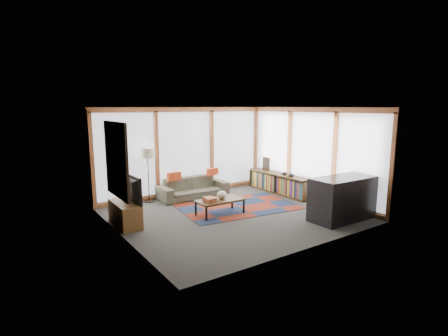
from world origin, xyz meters
TOP-DOWN VIEW (x-y plane):
  - ground at (0.00, 0.00)m, footprint 5.50×5.50m
  - room_envelope at (0.49, 0.56)m, footprint 5.52×5.02m
  - rug at (0.49, 0.47)m, footprint 3.24×2.30m
  - sofa at (-0.03, 1.95)m, footprint 2.04×0.83m
  - pillow_left at (-0.64, 1.93)m, footprint 0.42×0.17m
  - pillow_right at (0.64, 1.95)m, footprint 0.40×0.18m
  - floor_lamp at (-1.27, 2.24)m, footprint 0.38×0.38m
  - coffee_table at (-0.29, 0.15)m, footprint 1.16×0.59m
  - book_stack at (-0.60, 0.13)m, footprint 0.24×0.30m
  - vase at (-0.23, 0.16)m, footprint 0.25×0.25m
  - bookshelf at (2.43, 0.97)m, footprint 0.44×2.40m
  - bowl_a at (2.41, 0.45)m, footprint 0.23×0.23m
  - bowl_b at (2.45, 0.78)m, footprint 0.18×0.18m
  - shelf_picture at (2.56, 1.74)m, footprint 0.04×0.31m
  - tv_console at (-2.47, 0.67)m, footprint 0.44×1.06m
  - television at (-2.40, 0.67)m, footprint 0.15×1.06m
  - bar_counter at (1.89, -1.74)m, footprint 1.60×0.78m

SIDE VIEW (x-z plane):
  - ground at x=0.00m, z-range 0.00..0.00m
  - rug at x=0.49m, z-range 0.00..0.01m
  - coffee_table at x=-0.29m, z-range 0.00..0.39m
  - tv_console at x=-2.47m, z-range 0.00..0.53m
  - sofa at x=-0.03m, z-range 0.00..0.59m
  - bookshelf at x=2.43m, z-range 0.00..0.60m
  - book_stack at x=-0.60m, z-range 0.39..0.49m
  - vase at x=-0.23m, z-range 0.39..0.59m
  - bar_counter at x=1.89m, z-range 0.00..1.01m
  - bowl_b at x=2.45m, z-range 0.60..0.68m
  - bowl_a at x=2.41m, z-range 0.60..0.69m
  - pillow_right at x=0.64m, z-range 0.59..0.80m
  - pillow_left at x=-0.64m, z-range 0.59..0.82m
  - floor_lamp at x=-1.27m, z-range 0.00..1.51m
  - shelf_picture at x=2.56m, z-range 0.60..1.00m
  - television at x=-2.40m, z-range 0.53..1.14m
  - room_envelope at x=0.49m, z-range 0.23..2.85m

